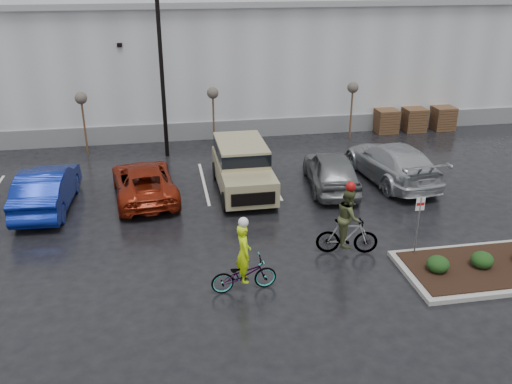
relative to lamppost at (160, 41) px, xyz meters
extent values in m
plane|color=black|center=(4.00, -12.00, -5.69)|extent=(120.00, 120.00, 0.00)
cube|color=silver|center=(4.00, 10.00, -2.19)|extent=(60.00, 15.00, 7.00)
cube|color=slate|center=(4.00, 2.45, -5.19)|extent=(60.00, 0.12, 1.00)
cube|color=#263F1A|center=(4.00, 33.00, -2.69)|extent=(80.00, 25.00, 6.00)
cylinder|color=black|center=(0.00, 0.00, -1.19)|extent=(0.20, 0.20, 9.00)
cylinder|color=#513A20|center=(-4.00, 1.00, -4.29)|extent=(0.10, 0.10, 2.80)
sphere|color=#4A423B|center=(-4.00, 1.00, -2.79)|extent=(0.60, 0.60, 0.60)
cylinder|color=#513A20|center=(2.50, 1.00, -4.29)|extent=(0.10, 0.10, 2.80)
sphere|color=#4A423B|center=(2.50, 1.00, -2.79)|extent=(0.60, 0.60, 0.60)
cylinder|color=#513A20|center=(10.00, 1.00, -4.29)|extent=(0.10, 0.10, 2.80)
sphere|color=#4A423B|center=(10.00, 1.00, -2.79)|extent=(0.60, 0.60, 0.60)
cube|color=#513A20|center=(12.50, 2.00, -5.01)|extent=(1.20, 1.20, 1.35)
cube|color=#513A20|center=(14.20, 2.00, -5.01)|extent=(1.20, 1.20, 1.35)
cube|color=#513A20|center=(16.00, 2.00, -5.01)|extent=(1.20, 1.20, 1.35)
ellipsoid|color=black|center=(8.00, -13.00, -5.27)|extent=(0.70, 0.70, 0.52)
ellipsoid|color=black|center=(9.50, -13.00, -5.27)|extent=(0.70, 0.70, 0.52)
cylinder|color=gray|center=(7.80, -11.80, -4.59)|extent=(0.05, 0.05, 2.20)
cube|color=white|center=(7.80, -11.80, -3.74)|extent=(0.30, 0.02, 0.45)
cube|color=red|center=(7.80, -11.81, -3.74)|extent=(0.26, 0.02, 0.10)
imported|color=navy|center=(-4.81, -5.53, -4.85)|extent=(1.99, 5.16, 1.68)
imported|color=maroon|center=(-1.05, -5.15, -4.97)|extent=(2.96, 5.39, 1.43)
imported|color=slate|center=(6.88, -5.48, -4.86)|extent=(2.51, 5.04, 1.65)
imported|color=#B1B5B9|center=(9.81, -5.07, -4.83)|extent=(2.97, 6.09, 1.71)
imported|color=#3F3F44|center=(1.94, -12.72, -5.17)|extent=(2.03, 0.84, 1.04)
imported|color=#C7F60D|center=(1.94, -12.72, -4.43)|extent=(0.49, 0.70, 1.82)
sphere|color=silver|center=(1.94, -12.72, -3.43)|extent=(0.30, 0.30, 0.30)
imported|color=#3F3F44|center=(5.68, -11.10, -5.06)|extent=(2.07, 0.97, 1.24)
imported|color=#414826|center=(5.68, -11.10, -4.36)|extent=(0.70, 1.04, 1.96)
sphere|color=#990C0C|center=(5.68, -11.10, -3.26)|extent=(0.32, 0.32, 0.32)
camera|label=1|loc=(-0.13, -26.37, 3.37)|focal=38.00mm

